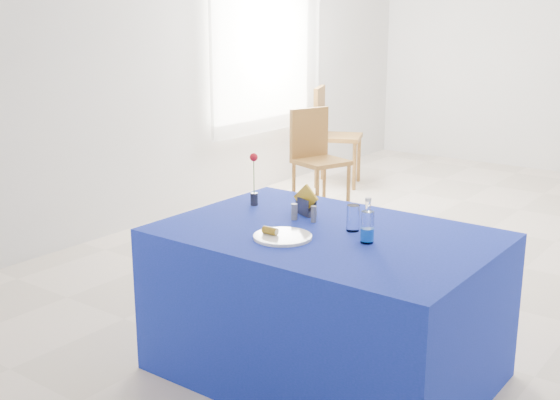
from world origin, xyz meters
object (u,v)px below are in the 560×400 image
object	(u,v)px
plate	(283,237)
chair_win_a	(316,152)
chair_win_b	(330,129)
water_bottle	(367,228)
blue_table	(325,303)

from	to	relation	value
plate	chair_win_a	world-z (taller)	chair_win_a
chair_win_a	chair_win_b	xyz separation A→B (m)	(-0.44, 0.92, 0.06)
chair_win_a	plate	bearing A→B (deg)	-130.12
plate	water_bottle	bearing A→B (deg)	27.28
plate	chair_win_a	xyz separation A→B (m)	(-1.68, 2.80, -0.22)
chair_win_a	chair_win_b	size ratio (longest dim) A/B	0.90
chair_win_b	chair_win_a	bearing A→B (deg)	-178.30
plate	blue_table	distance (m)	0.46
chair_win_a	chair_win_b	world-z (taller)	chair_win_b
chair_win_b	water_bottle	bearing A→B (deg)	-168.75
plate	water_bottle	xyz separation A→B (m)	(0.35, 0.18, 0.06)
blue_table	water_bottle	xyz separation A→B (m)	(0.24, -0.03, 0.45)
water_bottle	chair_win_b	world-z (taller)	chair_win_b
blue_table	water_bottle	size ratio (longest dim) A/B	7.44
water_bottle	chair_win_a	world-z (taller)	water_bottle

